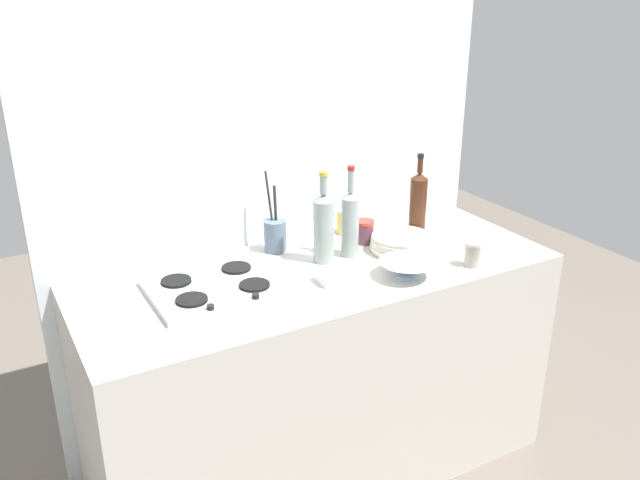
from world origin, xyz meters
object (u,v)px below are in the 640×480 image
Objects in this scene: utensil_crock at (275,235)px; butter_dish at (337,275)px; condiment_jar_rear at (364,232)px; wine_bottle_mid_left at (350,222)px; condiment_jar_spare at (473,254)px; wine_bottle_leftmost at (324,226)px; mixing_bowl at (408,268)px; condiment_jar_front at (345,221)px; stovetop_hob at (215,287)px; plate_stack at (400,243)px; wine_bottle_mid_right at (418,205)px.

butter_dish is at bearing -78.44° from utensil_crock.
wine_bottle_mid_left is at bearing -146.24° from condiment_jar_rear.
wine_bottle_leftmost is at bearing 146.24° from condiment_jar_spare.
mixing_bowl is 0.55m from utensil_crock.
condiment_jar_front is at bearing 115.02° from condiment_jar_spare.
condiment_jar_front reaches higher than stovetop_hob.
utensil_crock reaches higher than condiment_jar_spare.
wine_bottle_mid_right reaches higher than plate_stack.
wine_bottle_mid_left reaches higher than butter_dish.
utensil_crock reaches higher than mixing_bowl.
plate_stack is 1.75× the size of butter_dish.
plate_stack is 0.24m from mixing_bowl.
wine_bottle_mid_right is 0.31m from condiment_jar_front.
stovetop_hob is 0.72m from condiment_jar_front.
wine_bottle_mid_left is at bearing 3.64° from stovetop_hob.
plate_stack is 0.50m from utensil_crock.
stovetop_hob is at bearing -170.43° from condiment_jar_rear.
stovetop_hob is 0.59m from wine_bottle_mid_left.
wine_bottle_leftmost is at bearing -57.57° from utensil_crock.
plate_stack reaches higher than stovetop_hob.
wine_bottle_leftmost reaches higher than butter_dish.
mixing_bowl is at bearing 171.46° from condiment_jar_spare.
wine_bottle_leftmost is at bearing 76.49° from butter_dish.
wine_bottle_leftmost is at bearing 4.48° from stovetop_hob.
plate_stack is 2.53× the size of condiment_jar_rear.
wine_bottle_leftmost is 0.99× the size of wine_bottle_mid_left.
wine_bottle_mid_left is 0.25m from condiment_jar_front.
wine_bottle_leftmost is 0.22m from butter_dish.
wine_bottle_mid_right is at bearing -39.24° from condiment_jar_front.
condiment_jar_spare is at bearing -58.87° from plate_stack.
stovetop_hob is at bearing -160.25° from condiment_jar_front.
utensil_crock is (-0.43, 0.24, 0.04)m from plate_stack.
mixing_bowl reaches higher than stovetop_hob.
stovetop_hob is 1.25× the size of wine_bottle_mid_left.
butter_dish is (-0.50, -0.20, -0.12)m from wine_bottle_mid_right.
stovetop_hob is 0.43m from butter_dish.
wine_bottle_mid_left is 0.30m from mixing_bowl.
plate_stack is at bearing -17.60° from wine_bottle_mid_left.
wine_bottle_mid_right is (0.91, 0.05, 0.13)m from stovetop_hob.
condiment_jar_rear is at bearing 83.35° from mixing_bowl.
wine_bottle_leftmost is at bearing -179.61° from wine_bottle_mid_left.
mixing_bowl is (-0.26, -0.29, -0.11)m from wine_bottle_mid_right.
wine_bottle_leftmost reaches higher than stovetop_hob.
plate_stack is at bearing -149.82° from wine_bottle_mid_right.
plate_stack is (0.77, -0.03, 0.02)m from stovetop_hob.
utensil_crock reaches higher than condiment_jar_rear.
condiment_jar_front is (0.22, 0.21, -0.09)m from wine_bottle_leftmost.
stovetop_hob is 4.72× the size of condiment_jar_rear.
plate_stack is 1.15× the size of mixing_bowl.
stovetop_hob is 0.47m from wine_bottle_leftmost.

